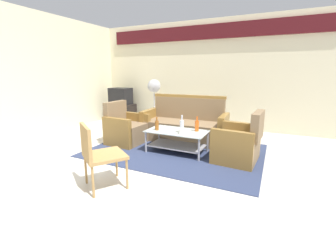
{
  "coord_description": "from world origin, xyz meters",
  "views": [
    {
      "loc": [
        1.7,
        -3.0,
        1.47
      ],
      "look_at": [
        -0.07,
        0.69,
        0.65
      ],
      "focal_mm": 24.43,
      "sensor_mm": 36.0,
      "label": 1
    }
  ],
  "objects": [
    {
      "name": "couch",
      "position": [
        -0.05,
        1.5,
        0.32
      ],
      "size": [
        1.83,
        0.8,
        0.96
      ],
      "rotation": [
        0.0,
        0.0,
        3.18
      ],
      "color": "#7F6647",
      "rests_on": "rug"
    },
    {
      "name": "bottle_orange",
      "position": [
        0.44,
        0.86,
        0.51
      ],
      "size": [
        0.07,
        0.07,
        0.27
      ],
      "color": "#D85919",
      "rests_on": "coffee_table"
    },
    {
      "name": "rug",
      "position": [
        0.05,
        0.79,
        0.01
      ],
      "size": [
        3.11,
        2.19,
        0.01
      ],
      "primitive_type": "cube",
      "color": "#2D3856",
      "rests_on": "ground"
    },
    {
      "name": "pedestal_fan",
      "position": [
        -1.4,
        2.6,
        1.01
      ],
      "size": [
        0.36,
        0.36,
        1.27
      ],
      "color": "#2D2D33",
      "rests_on": "ground"
    },
    {
      "name": "ground_plane",
      "position": [
        0.0,
        0.0,
        0.0
      ],
      "size": [
        14.0,
        14.0,
        0.0
      ],
      "primitive_type": "plane",
      "color": "beige"
    },
    {
      "name": "bottle_brown",
      "position": [
        -0.26,
        0.62,
        0.5
      ],
      "size": [
        0.07,
        0.07,
        0.25
      ],
      "color": "brown",
      "rests_on": "coffee_table"
    },
    {
      "name": "cup",
      "position": [
        0.26,
        0.55,
        0.46
      ],
      "size": [
        0.08,
        0.08,
        0.1
      ],
      "primitive_type": "cylinder",
      "color": "silver",
      "rests_on": "coffee_table"
    },
    {
      "name": "coffee_table",
      "position": [
        0.1,
        0.73,
        0.27
      ],
      "size": [
        1.1,
        0.6,
        0.4
      ],
      "color": "silver",
      "rests_on": "rug"
    },
    {
      "name": "wall_back",
      "position": [
        0.0,
        3.05,
        1.48
      ],
      "size": [
        6.52,
        0.19,
        2.8
      ],
      "color": "beige",
      "rests_on": "ground"
    },
    {
      "name": "wall_left",
      "position": [
        -3.26,
        -0.1,
        1.4
      ],
      "size": [
        0.12,
        6.2,
        2.8
      ],
      "primitive_type": "cube",
      "color": "beige",
      "rests_on": "ground"
    },
    {
      "name": "wicker_chair",
      "position": [
        -0.27,
        -0.93,
        0.49
      ],
      "size": [
        0.67,
        0.67,
        0.84
      ],
      "rotation": [
        0.0,
        0.0,
        -0.6
      ],
      "color": "#AD844C",
      "rests_on": "ground"
    },
    {
      "name": "television",
      "position": [
        -2.52,
        2.55,
        0.76
      ],
      "size": [
        0.61,
        0.46,
        0.48
      ],
      "rotation": [
        0.0,
        0.0,
        3.11
      ],
      "color": "black",
      "rests_on": "tv_stand"
    },
    {
      "name": "armchair_left",
      "position": [
        -1.09,
        0.81,
        0.29
      ],
      "size": [
        0.74,
        0.8,
        0.85
      ],
      "rotation": [
        0.0,
        0.0,
        -1.63
      ],
      "color": "#7F6647",
      "rests_on": "rug"
    },
    {
      "name": "tv_stand",
      "position": [
        -2.52,
        2.55,
        0.26
      ],
      "size": [
        0.8,
        0.5,
        0.52
      ],
      "primitive_type": "cube",
      "color": "black",
      "rests_on": "ground"
    },
    {
      "name": "bottle_clear",
      "position": [
        0.23,
        0.65,
        0.53
      ],
      "size": [
        0.07,
        0.07,
        0.32
      ],
      "color": "silver",
      "rests_on": "coffee_table"
    },
    {
      "name": "armchair_right",
      "position": [
        1.19,
        0.78,
        0.29
      ],
      "size": [
        0.75,
        0.81,
        0.85
      ],
      "rotation": [
        0.0,
        0.0,
        1.5
      ],
      "color": "#7F6647",
      "rests_on": "rug"
    }
  ]
}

